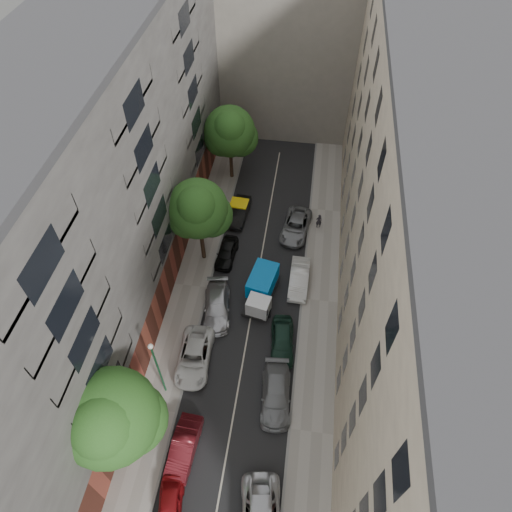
% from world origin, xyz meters
% --- Properties ---
extents(ground, '(120.00, 120.00, 0.00)m').
position_xyz_m(ground, '(0.00, 0.00, 0.00)').
color(ground, '#4C4C49').
rests_on(ground, ground).
extents(road_surface, '(8.00, 44.00, 0.02)m').
position_xyz_m(road_surface, '(0.00, 0.00, 0.01)').
color(road_surface, black).
rests_on(road_surface, ground).
extents(sidewalk_left, '(3.00, 44.00, 0.15)m').
position_xyz_m(sidewalk_left, '(-5.50, 0.00, 0.07)').
color(sidewalk_left, gray).
rests_on(sidewalk_left, ground).
extents(sidewalk_right, '(3.00, 44.00, 0.15)m').
position_xyz_m(sidewalk_right, '(5.50, 0.00, 0.07)').
color(sidewalk_right, gray).
rests_on(sidewalk_right, ground).
extents(building_left, '(8.00, 44.00, 20.00)m').
position_xyz_m(building_left, '(-11.00, 0.00, 10.00)').
color(building_left, '#454240').
rests_on(building_left, ground).
extents(building_right, '(8.00, 44.00, 20.00)m').
position_xyz_m(building_right, '(11.00, 0.00, 10.00)').
color(building_right, '#C5B499').
rests_on(building_right, ground).
extents(building_endcap, '(18.00, 12.00, 18.00)m').
position_xyz_m(building_endcap, '(0.00, 28.00, 9.00)').
color(building_endcap, gray).
rests_on(building_endcap, ground).
extents(tarp_truck, '(2.76, 5.12, 2.23)m').
position_xyz_m(tarp_truck, '(0.60, -0.27, 1.23)').
color(tarp_truck, black).
rests_on(tarp_truck, ground).
extents(car_left_0, '(2.07, 3.95, 1.28)m').
position_xyz_m(car_left_0, '(-2.80, -17.00, 0.64)').
color(car_left_0, maroon).
rests_on(car_left_0, ground).
extents(car_left_1, '(1.77, 4.42, 1.43)m').
position_xyz_m(car_left_1, '(-2.80, -13.40, 0.72)').
color(car_left_1, '#4C0F14').
rests_on(car_left_1, ground).
extents(car_left_2, '(2.64, 5.34, 1.46)m').
position_xyz_m(car_left_2, '(-3.60, -6.88, 0.73)').
color(car_left_2, silver).
rests_on(car_left_2, ground).
extents(car_left_3, '(2.88, 5.38, 1.48)m').
position_xyz_m(car_left_3, '(-2.80, -2.20, 0.74)').
color(car_left_3, '#AFAEB3').
rests_on(car_left_3, ground).
extents(car_left_4, '(1.81, 4.02, 1.34)m').
position_xyz_m(car_left_4, '(-3.09, 3.69, 0.67)').
color(car_left_4, black).
rests_on(car_left_4, ground).
extents(car_left_5, '(1.85, 4.45, 1.43)m').
position_xyz_m(car_left_5, '(-2.80, 9.00, 0.72)').
color(car_left_5, black).
rests_on(car_left_5, ground).
extents(car_right_1, '(2.47, 5.23, 1.47)m').
position_xyz_m(car_right_1, '(2.80, -8.98, 0.74)').
color(car_right_1, slate).
rests_on(car_right_1, ground).
extents(car_right_2, '(2.17, 4.54, 1.50)m').
position_xyz_m(car_right_2, '(2.80, -4.60, 0.75)').
color(car_right_2, '#152F24').
rests_on(car_right_2, ground).
extents(car_right_3, '(1.62, 4.55, 1.49)m').
position_xyz_m(car_right_3, '(3.60, 1.60, 0.75)').
color(car_right_3, silver).
rests_on(car_right_3, ground).
extents(car_right_4, '(3.00, 5.37, 1.42)m').
position_xyz_m(car_right_4, '(2.80, 7.80, 0.71)').
color(car_right_4, slate).
rests_on(car_right_4, ground).
extents(tree_near, '(5.83, 5.63, 9.21)m').
position_xyz_m(tree_near, '(-6.06, -14.14, 6.23)').
color(tree_near, '#382619').
rests_on(tree_near, sidewalk_left).
extents(tree_mid, '(5.26, 4.99, 8.72)m').
position_xyz_m(tree_mid, '(-5.03, 3.23, 6.00)').
color(tree_mid, '#382619').
rests_on(tree_mid, sidewalk_left).
extents(tree_far, '(5.29, 5.02, 8.22)m').
position_xyz_m(tree_far, '(-4.50, 14.72, 5.58)').
color(tree_far, '#382619').
rests_on(tree_far, sidewalk_left).
extents(lamp_post, '(0.36, 0.36, 6.57)m').
position_xyz_m(lamp_post, '(-5.17, -9.50, 4.18)').
color(lamp_post, '#195830').
rests_on(lamp_post, sidewalk_left).
extents(pedestrian, '(0.64, 0.50, 1.57)m').
position_xyz_m(pedestrian, '(4.91, 8.59, 0.94)').
color(pedestrian, black).
rests_on(pedestrian, sidewalk_right).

